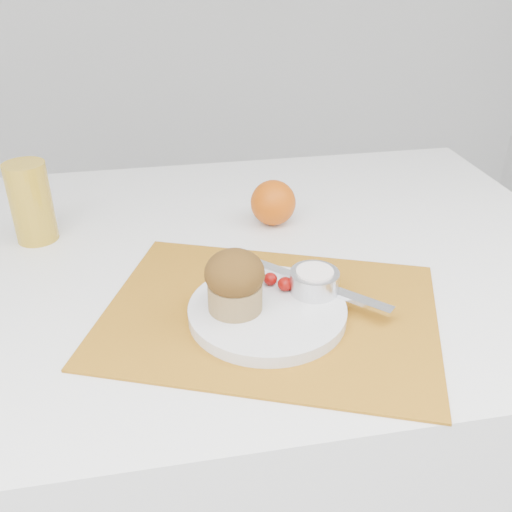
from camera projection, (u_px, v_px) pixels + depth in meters
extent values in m
cube|color=white|center=(221.00, 424.00, 1.09)|extent=(1.20, 0.80, 0.75)
cube|color=#A56816|center=(270.00, 313.00, 0.76)|extent=(0.52, 0.46, 0.00)
cylinder|color=silver|center=(267.00, 311.00, 0.74)|extent=(0.26, 0.26, 0.02)
cylinder|color=silver|center=(314.00, 281.00, 0.76)|extent=(0.08, 0.08, 0.03)
cylinder|color=white|center=(315.00, 272.00, 0.76)|extent=(0.06, 0.06, 0.01)
ellipsoid|color=#5D0402|center=(270.00, 279.00, 0.78)|extent=(0.02, 0.02, 0.02)
ellipsoid|color=#5D0502|center=(285.00, 284.00, 0.77)|extent=(0.02, 0.02, 0.02)
cube|color=silver|center=(315.00, 284.00, 0.78)|extent=(0.17, 0.17, 0.01)
sphere|color=#C85007|center=(273.00, 203.00, 0.97)|extent=(0.08, 0.08, 0.08)
cylinder|color=gold|center=(31.00, 202.00, 0.91)|extent=(0.07, 0.07, 0.13)
cylinder|color=#A0804D|center=(235.00, 296.00, 0.73)|extent=(0.07, 0.07, 0.04)
ellipsoid|color=#341E09|center=(235.00, 273.00, 0.71)|extent=(0.08, 0.08, 0.06)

